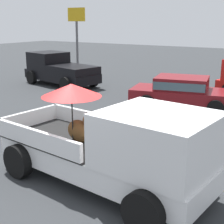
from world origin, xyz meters
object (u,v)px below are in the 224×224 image
(pickup_truck_red, at_px, (59,70))
(parked_sedan_far, at_px, (183,91))
(pickup_truck_main, at_px, (118,148))
(motel_sign, at_px, (77,27))

(pickup_truck_red, bearing_deg, parked_sedan_far, -177.40)
(pickup_truck_main, distance_m, parked_sedan_far, 7.56)
(parked_sedan_far, xyz_separation_m, motel_sign, (-9.94, 5.53, 2.40))
(pickup_truck_main, height_order, motel_sign, motel_sign)
(pickup_truck_main, xyz_separation_m, motel_sign, (-11.34, 12.95, 2.16))
(parked_sedan_far, distance_m, motel_sign, 11.62)
(pickup_truck_main, relative_size, pickup_truck_red, 1.03)
(pickup_truck_red, bearing_deg, pickup_truck_main, 148.69)
(pickup_truck_red, bearing_deg, motel_sign, -53.00)
(pickup_truck_main, distance_m, motel_sign, 17.35)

